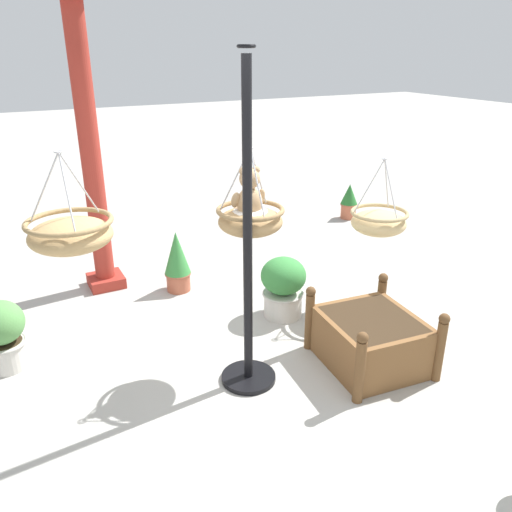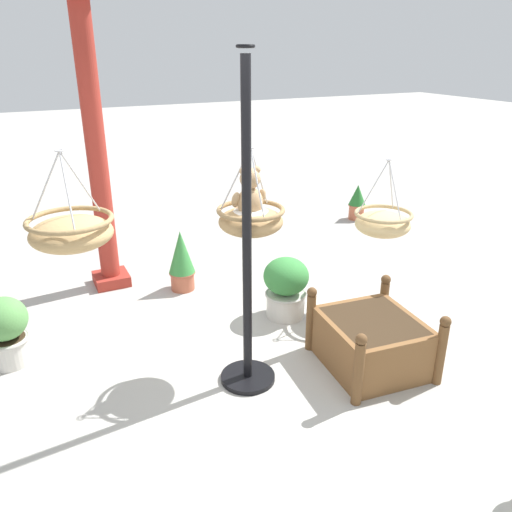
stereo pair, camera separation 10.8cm
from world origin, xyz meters
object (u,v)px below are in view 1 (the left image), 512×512
Objects in this scene: hanging_basket_with_teddy at (250,219)px; teddy_bear at (249,196)px; potted_plant_fern_front at (177,261)px; display_pole_central at (248,292)px; potted_plant_conical_shrub at (283,286)px; greenhouse_pillar_right at (91,155)px; potted_plant_bushy_green at (349,201)px; wooden_planter_box at (371,339)px; potted_plant_tall_leafy at (2,334)px; hanging_basket_right_low at (379,221)px; hanging_basket_left_high at (71,233)px.

hanging_basket_with_teddy reaches higher than teddy_bear.
display_pole_central is at bearing -91.68° from potted_plant_fern_front.
display_pole_central is 4.09× the size of potted_plant_conical_shrub.
potted_plant_fern_front is (0.69, -0.48, -1.13)m from greenhouse_pillar_right.
teddy_bear is 0.75× the size of potted_plant_bushy_green.
display_pole_central is 2.62× the size of wooden_planter_box.
hanging_basket_with_teddy is at bearing 149.41° from wooden_planter_box.
display_pole_central is at bearing 165.50° from wooden_planter_box.
potted_plant_tall_leafy is at bearing 155.61° from hanging_basket_with_teddy.
teddy_bear is at bearing -170.06° from hanging_basket_right_low.
wooden_planter_box is at bearing -130.24° from hanging_basket_right_low.
hanging_basket_with_teddy is at bearing -86.49° from potted_plant_fern_front.
wooden_planter_box is at bearing -124.44° from potted_plant_bushy_green.
potted_plant_conical_shrub is at bearing 39.65° from teddy_bear.
wooden_planter_box is at bearing -26.43° from potted_plant_tall_leafy.
display_pole_central is 3.37× the size of hanging_basket_right_low.
teddy_bear is at bearing -68.96° from greenhouse_pillar_right.
hanging_basket_with_teddy reaches higher than wooden_planter_box.
display_pole_central reaches higher than hanging_basket_with_teddy.
hanging_basket_right_low is at bearing -9.21° from potted_plant_tall_leafy.
greenhouse_pillar_right reaches higher than hanging_basket_with_teddy.
hanging_basket_right_low is at bearing 9.94° from teddy_bear.
hanging_basket_right_low is at bearing 17.70° from display_pole_central.
potted_plant_bushy_green is at bearing 41.77° from potted_plant_conical_shrub.
wooden_planter_box is at bearing -77.75° from potted_plant_conical_shrub.
potted_plant_bushy_green is (3.11, 2.74, -1.17)m from teddy_bear.
display_pole_central is at bearing -137.31° from potted_plant_bushy_green.
greenhouse_pillar_right is 1.41m from potted_plant_fern_front.
hanging_basket_with_teddy is at bearing -138.44° from potted_plant_bushy_green.
wooden_planter_box is at bearing -65.18° from potted_plant_fern_front.
display_pole_central is at bearing -162.30° from hanging_basket_right_low.
wooden_planter_box is at bearing -57.27° from greenhouse_pillar_right.
teddy_bear is at bearing -9.02° from hanging_basket_left_high.
hanging_basket_with_teddy is (0.15, 0.25, 0.48)m from display_pole_central.
hanging_basket_right_low reaches higher than wooden_planter_box.
display_pole_central is 3.72× the size of hanging_basket_with_teddy.
greenhouse_pillar_right is 4.46× the size of potted_plant_fern_front.
hanging_basket_with_teddy is at bearing -90.00° from teddy_bear.
display_pole_central reaches higher than wooden_planter_box.
potted_plant_tall_leafy is 1.12× the size of potted_plant_bushy_green.
hanging_basket_with_teddy is at bearing -24.39° from potted_plant_tall_leafy.
teddy_bear reaches higher than hanging_basket_right_low.
greenhouse_pillar_right reaches higher than potted_plant_bushy_green.
display_pole_central is 1.19m from wooden_planter_box.
hanging_basket_with_teddy is 1.45m from wooden_planter_box.
hanging_basket_left_high reaches higher than potted_plant_fern_front.
hanging_basket_left_high is at bearing -170.51° from potted_plant_conical_shrub.
potted_plant_tall_leafy is at bearing 132.85° from hanging_basket_left_high.
teddy_bear is 4.31m from potted_plant_bushy_green.
potted_plant_fern_front is (-1.65, 1.28, -0.58)m from hanging_basket_right_low.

